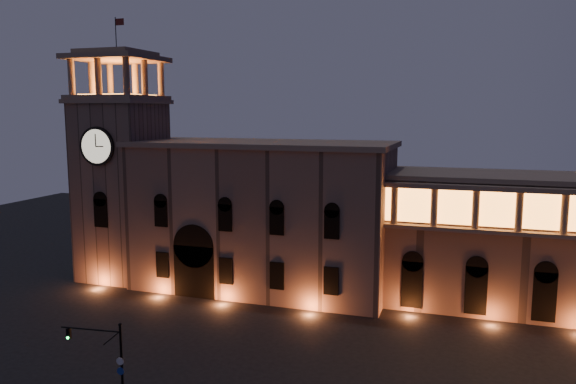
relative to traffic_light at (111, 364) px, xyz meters
The scene contains 5 objects.
ground 8.79m from the traffic_light, 75.43° to the left, with size 160.00×160.00×0.00m, color black.
government_building 30.22m from the traffic_light, 90.08° to the left, with size 30.80×12.80×17.60m.
clock_tower 35.38m from the traffic_light, 122.68° to the left, with size 9.80×9.80×32.40m.
colonnade_wing 46.69m from the traffic_light, 43.00° to the left, with size 40.60×11.50×14.50m.
traffic_light is the anchor object (origin of this frame).
Camera 1 is at (21.36, -39.30, 21.04)m, focal length 35.00 mm.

